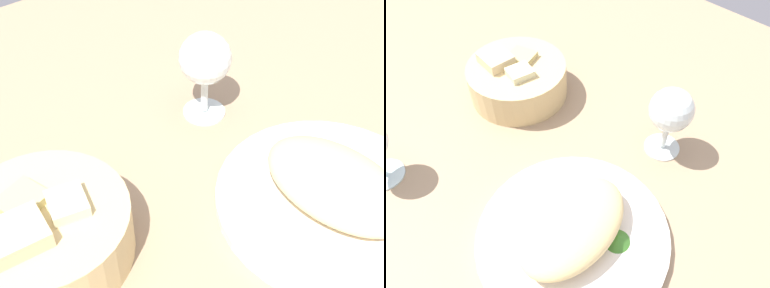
# 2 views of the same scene
# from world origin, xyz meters

# --- Properties ---
(ground_plane) EXTENTS (1.40, 1.40, 0.02)m
(ground_plane) POSITION_xyz_m (0.00, 0.00, -0.01)
(ground_plane) COLOR #A18465
(plate) EXTENTS (0.27, 0.27, 0.01)m
(plate) POSITION_xyz_m (0.01, -0.15, 0.01)
(plate) COLOR silver
(plate) RESTS_ON ground_plane
(omelette) EXTENTS (0.19, 0.13, 0.05)m
(omelette) POSITION_xyz_m (0.01, -0.15, 0.04)
(omelette) COLOR #F0D28B
(omelette) RESTS_ON plate
(lettuce_garnish) EXTENTS (0.04, 0.04, 0.02)m
(lettuce_garnish) POSITION_xyz_m (0.04, -0.20, 0.02)
(lettuce_garnish) COLOR #3E7D2A
(lettuce_garnish) RESTS_ON plate
(bread_basket) EXTENTS (0.18, 0.18, 0.08)m
(bread_basket) POSITION_xyz_m (0.15, 0.14, 0.04)
(bread_basket) COLOR #D1B67C
(bread_basket) RESTS_ON ground_plane
(wine_glass_near) EXTENTS (0.07, 0.07, 0.13)m
(wine_glass_near) POSITION_xyz_m (0.23, -0.14, 0.09)
(wine_glass_near) COLOR silver
(wine_glass_near) RESTS_ON ground_plane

